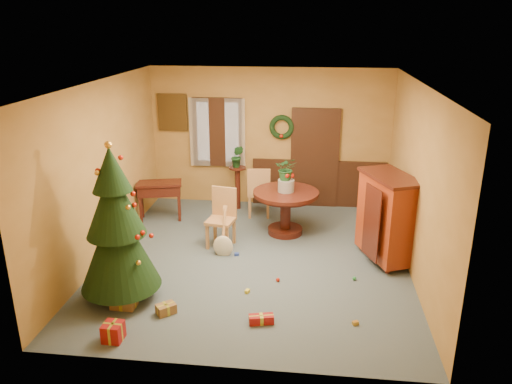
# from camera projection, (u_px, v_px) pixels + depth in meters

# --- Properties ---
(room_envelope) EXTENTS (5.50, 5.50, 5.50)m
(room_envelope) POSITION_uv_depth(u_px,v_px,m) (279.00, 154.00, 10.49)
(room_envelope) COLOR #384852
(room_envelope) RESTS_ON ground
(dining_table) EXTENTS (1.21, 1.21, 0.83)m
(dining_table) POSITION_uv_depth(u_px,v_px,m) (286.00, 204.00, 9.18)
(dining_table) COLOR black
(dining_table) RESTS_ON floor
(urn) EXTENTS (0.30, 0.30, 0.22)m
(urn) POSITION_uv_depth(u_px,v_px,m) (286.00, 186.00, 9.06)
(urn) COLOR slate
(urn) RESTS_ON dining_table
(centerpiece_plant) EXTENTS (0.38, 0.33, 0.43)m
(centerpiece_plant) POSITION_uv_depth(u_px,v_px,m) (286.00, 169.00, 8.96)
(centerpiece_plant) COLOR #1E4C23
(centerpiece_plant) RESTS_ON urn
(chair_near) EXTENTS (0.52, 0.52, 1.04)m
(chair_near) POSITION_uv_depth(u_px,v_px,m) (222.00, 215.00, 8.73)
(chair_near) COLOR #9F743F
(chair_near) RESTS_ON floor
(chair_far) EXTENTS (0.50, 0.50, 1.04)m
(chair_far) POSITION_uv_depth(u_px,v_px,m) (259.00, 190.00, 9.97)
(chair_far) COLOR #9F743F
(chair_far) RESTS_ON floor
(guitar) EXTENTS (0.48, 0.60, 0.78)m
(guitar) POSITION_uv_depth(u_px,v_px,m) (223.00, 233.00, 8.37)
(guitar) COLOR beige
(guitar) RESTS_ON floor
(plant_stand) EXTENTS (0.35, 0.35, 0.91)m
(plant_stand) POSITION_uv_depth(u_px,v_px,m) (238.00, 183.00, 10.41)
(plant_stand) COLOR black
(plant_stand) RESTS_ON floor
(stand_plant) EXTENTS (0.27, 0.23, 0.46)m
(stand_plant) POSITION_uv_depth(u_px,v_px,m) (237.00, 156.00, 10.22)
(stand_plant) COLOR #19471E
(stand_plant) RESTS_ON plant_stand
(christmas_tree) EXTENTS (1.12, 1.12, 2.31)m
(christmas_tree) POSITION_uv_depth(u_px,v_px,m) (116.00, 227.00, 6.84)
(christmas_tree) COLOR #382111
(christmas_tree) RESTS_ON floor
(writing_desk) EXTENTS (0.96, 0.64, 0.78)m
(writing_desk) POSITION_uv_depth(u_px,v_px,m) (159.00, 191.00, 9.83)
(writing_desk) COLOR black
(writing_desk) RESTS_ON floor
(sideboard) EXTENTS (1.00, 1.30, 1.48)m
(sideboard) POSITION_uv_depth(u_px,v_px,m) (388.00, 216.00, 8.07)
(sideboard) COLOR #581C0A
(sideboard) RESTS_ON floor
(gift_a) EXTENTS (0.34, 0.25, 0.18)m
(gift_a) POSITION_uv_depth(u_px,v_px,m) (124.00, 301.00, 6.94)
(gift_a) COLOR brown
(gift_a) RESTS_ON floor
(gift_b) EXTENTS (0.24, 0.24, 0.24)m
(gift_b) POSITION_uv_depth(u_px,v_px,m) (113.00, 332.00, 6.21)
(gift_b) COLOR maroon
(gift_b) RESTS_ON floor
(gift_c) EXTENTS (0.31, 0.30, 0.14)m
(gift_c) POSITION_uv_depth(u_px,v_px,m) (166.00, 309.00, 6.80)
(gift_c) COLOR brown
(gift_c) RESTS_ON floor
(gift_d) EXTENTS (0.35, 0.20, 0.12)m
(gift_d) POSITION_uv_depth(u_px,v_px,m) (261.00, 319.00, 6.58)
(gift_d) COLOR maroon
(gift_d) RESTS_ON floor
(toy_a) EXTENTS (0.09, 0.07, 0.05)m
(toy_a) POSITION_uv_depth(u_px,v_px,m) (237.00, 254.00, 8.46)
(toy_a) COLOR #2641A8
(toy_a) RESTS_ON floor
(toy_b) EXTENTS (0.06, 0.06, 0.06)m
(toy_b) POSITION_uv_depth(u_px,v_px,m) (354.00, 278.00, 7.67)
(toy_b) COLOR #248541
(toy_b) RESTS_ON floor
(toy_c) EXTENTS (0.08, 0.09, 0.05)m
(toy_c) POSITION_uv_depth(u_px,v_px,m) (247.00, 291.00, 7.32)
(toy_c) COLOR yellow
(toy_c) RESTS_ON floor
(toy_d) EXTENTS (0.06, 0.06, 0.06)m
(toy_d) POSITION_uv_depth(u_px,v_px,m) (278.00, 280.00, 7.63)
(toy_d) COLOR red
(toy_d) RESTS_ON floor
(toy_e) EXTENTS (0.09, 0.08, 0.05)m
(toy_e) POSITION_uv_depth(u_px,v_px,m) (355.00, 323.00, 6.55)
(toy_e) COLOR gold
(toy_e) RESTS_ON floor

